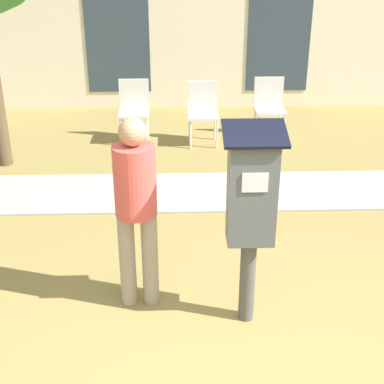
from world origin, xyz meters
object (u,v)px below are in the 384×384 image
Objects in this scene: person_standing at (136,201)px; outdoor_chair_right at (269,103)px; parking_meter at (251,202)px; outdoor_chair_middle at (203,108)px; outdoor_chair_left at (134,105)px.

outdoor_chair_right is (1.73, 4.16, -0.40)m from person_standing.
parking_meter is 1.77× the size of outdoor_chair_right.
parking_meter is at bearing -93.57° from outdoor_chair_middle.
parking_meter is 1.01× the size of person_standing.
person_standing is at bearing -105.58° from outdoor_chair_middle.
outdoor_chair_left is at bearing 171.68° from outdoor_chair_right.
person_standing is 1.76× the size of outdoor_chair_middle.
outdoor_chair_left is (-1.14, 4.32, -0.49)m from parking_meter.
parking_meter is at bearing -111.65° from outdoor_chair_right.
outdoor_chair_left is (-0.30, 4.10, -0.40)m from person_standing.
outdoor_chair_middle is (0.71, 3.95, -0.40)m from person_standing.
parking_meter is 1.77× the size of outdoor_chair_middle.
parking_meter is at bearing -47.64° from person_standing.
outdoor_chair_right is (0.88, 4.39, -0.49)m from parking_meter.
parking_meter reaches higher than outdoor_chair_middle.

